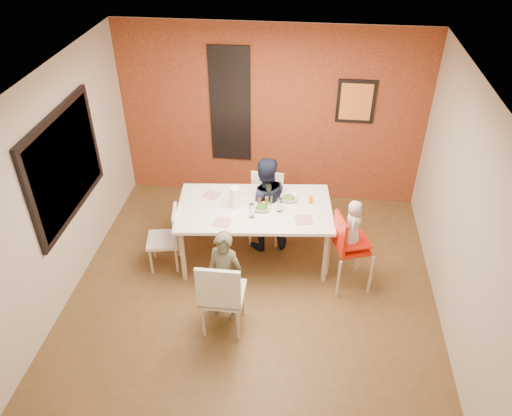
# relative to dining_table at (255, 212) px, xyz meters

# --- Properties ---
(ground) EXTENTS (4.50, 4.50, 0.00)m
(ground) POSITION_rel_dining_table_xyz_m (0.06, -0.65, -0.74)
(ground) COLOR brown
(ground) RESTS_ON ground
(ceiling) EXTENTS (4.50, 4.50, 0.02)m
(ceiling) POSITION_rel_dining_table_xyz_m (0.06, -0.65, 1.96)
(ceiling) COLOR white
(ceiling) RESTS_ON wall_back
(wall_back) EXTENTS (4.50, 0.02, 2.70)m
(wall_back) POSITION_rel_dining_table_xyz_m (0.06, 1.60, 0.61)
(wall_back) COLOR beige
(wall_back) RESTS_ON ground
(wall_front) EXTENTS (4.50, 0.02, 2.70)m
(wall_front) POSITION_rel_dining_table_xyz_m (0.06, -2.90, 0.61)
(wall_front) COLOR beige
(wall_front) RESTS_ON ground
(wall_left) EXTENTS (0.02, 4.50, 2.70)m
(wall_left) POSITION_rel_dining_table_xyz_m (-2.19, -0.65, 0.61)
(wall_left) COLOR beige
(wall_left) RESTS_ON ground
(wall_right) EXTENTS (0.02, 4.50, 2.70)m
(wall_right) POSITION_rel_dining_table_xyz_m (2.31, -0.65, 0.61)
(wall_right) COLOR beige
(wall_right) RESTS_ON ground
(brick_accent_wall) EXTENTS (4.50, 0.02, 2.70)m
(brick_accent_wall) POSITION_rel_dining_table_xyz_m (0.06, 1.58, 0.61)
(brick_accent_wall) COLOR maroon
(brick_accent_wall) RESTS_ON ground
(picture_window_frame) EXTENTS (0.05, 1.70, 1.30)m
(picture_window_frame) POSITION_rel_dining_table_xyz_m (-2.16, -0.45, 0.81)
(picture_window_frame) COLOR black
(picture_window_frame) RESTS_ON wall_left
(picture_window_pane) EXTENTS (0.02, 1.55, 1.15)m
(picture_window_pane) POSITION_rel_dining_table_xyz_m (-2.15, -0.45, 0.81)
(picture_window_pane) COLOR black
(picture_window_pane) RESTS_ON wall_left
(glassblock_strip) EXTENTS (0.55, 0.03, 1.70)m
(glassblock_strip) POSITION_rel_dining_table_xyz_m (-0.54, 1.57, 0.76)
(glassblock_strip) COLOR silver
(glassblock_strip) RESTS_ON wall_back
(glassblock_surround) EXTENTS (0.60, 0.03, 1.76)m
(glassblock_surround) POSITION_rel_dining_table_xyz_m (-0.54, 1.56, 0.76)
(glassblock_surround) COLOR black
(glassblock_surround) RESTS_ON wall_back
(art_print_frame) EXTENTS (0.54, 0.03, 0.64)m
(art_print_frame) POSITION_rel_dining_table_xyz_m (1.26, 1.56, 0.91)
(art_print_frame) COLOR black
(art_print_frame) RESTS_ON wall_back
(art_print_canvas) EXTENTS (0.44, 0.01, 0.54)m
(art_print_canvas) POSITION_rel_dining_table_xyz_m (1.26, 1.55, 0.91)
(art_print_canvas) COLOR orange
(art_print_canvas) RESTS_ON wall_back
(dining_table) EXTENTS (2.06, 1.28, 0.82)m
(dining_table) POSITION_rel_dining_table_xyz_m (0.00, 0.00, 0.00)
(dining_table) COLOR white
(dining_table) RESTS_ON ground
(chair_near) EXTENTS (0.48, 0.48, 1.03)m
(chair_near) POSITION_rel_dining_table_xyz_m (-0.21, -1.34, -0.17)
(chair_near) COLOR silver
(chair_near) RESTS_ON ground
(chair_far) EXTENTS (0.46, 0.46, 0.96)m
(chair_far) POSITION_rel_dining_table_xyz_m (0.10, 0.51, -0.21)
(chair_far) COLOR white
(chair_far) RESTS_ON ground
(chair_left) EXTENTS (0.47, 0.47, 0.87)m
(chair_left) POSITION_rel_dining_table_xyz_m (-1.08, -0.29, -0.26)
(chair_left) COLOR silver
(chair_left) RESTS_ON ground
(high_chair) EXTENTS (0.55, 0.55, 1.06)m
(high_chair) POSITION_rel_dining_table_xyz_m (1.19, -0.41, -0.11)
(high_chair) COLOR red
(high_chair) RESTS_ON ground
(child_near) EXTENTS (0.50, 0.40, 1.19)m
(child_near) POSITION_rel_dining_table_xyz_m (-0.21, -1.09, -0.15)
(child_near) COLOR #514E39
(child_near) RESTS_ON ground
(child_far) EXTENTS (0.78, 0.68, 1.37)m
(child_far) POSITION_rel_dining_table_xyz_m (0.10, 0.26, -0.06)
(child_far) COLOR black
(child_far) RESTS_ON ground
(toddler) EXTENTS (0.23, 0.33, 0.63)m
(toddler) POSITION_rel_dining_table_xyz_m (1.21, -0.39, 0.19)
(toddler) COLOR beige
(toddler) RESTS_ON high_chair
(plate_near_left) EXTENTS (0.22, 0.22, 0.01)m
(plate_near_left) POSITION_rel_dining_table_xyz_m (-0.36, -0.38, 0.08)
(plate_near_left) COLOR silver
(plate_near_left) RESTS_ON dining_table
(plate_far_mid) EXTENTS (0.26, 0.26, 0.01)m
(plate_far_mid) POSITION_rel_dining_table_xyz_m (0.09, 0.35, 0.08)
(plate_far_mid) COLOR white
(plate_far_mid) RESTS_ON dining_table
(plate_near_right) EXTENTS (0.24, 0.24, 0.01)m
(plate_near_right) POSITION_rel_dining_table_xyz_m (0.64, -0.21, 0.08)
(plate_near_right) COLOR silver
(plate_near_right) RESTS_ON dining_table
(plate_far_left) EXTENTS (0.26, 0.26, 0.01)m
(plate_far_left) POSITION_rel_dining_table_xyz_m (-0.60, 0.21, 0.08)
(plate_far_left) COLOR white
(plate_far_left) RESTS_ON dining_table
(salad_bowl_a) EXTENTS (0.24, 0.24, 0.05)m
(salad_bowl_a) POSITION_rel_dining_table_xyz_m (0.10, -0.04, 0.10)
(salad_bowl_a) COLOR white
(salad_bowl_a) RESTS_ON dining_table
(salad_bowl_b) EXTENTS (0.25, 0.25, 0.05)m
(salad_bowl_b) POSITION_rel_dining_table_xyz_m (0.42, 0.21, 0.10)
(salad_bowl_b) COLOR white
(salad_bowl_b) RESTS_ON dining_table
(wine_bottle) EXTENTS (0.07, 0.07, 0.27)m
(wine_bottle) POSITION_rel_dining_table_xyz_m (0.17, 0.10, 0.21)
(wine_bottle) COLOR black
(wine_bottle) RESTS_ON dining_table
(wine_glass_a) EXTENTS (0.07, 0.07, 0.19)m
(wine_glass_a) POSITION_rel_dining_table_xyz_m (-0.01, -0.22, 0.17)
(wine_glass_a) COLOR white
(wine_glass_a) RESTS_ON dining_table
(wine_glass_b) EXTENTS (0.07, 0.07, 0.19)m
(wine_glass_b) POSITION_rel_dining_table_xyz_m (0.32, -0.05, 0.17)
(wine_glass_b) COLOR white
(wine_glass_b) RESTS_ON dining_table
(paper_towel_roll) EXTENTS (0.13, 0.13, 0.29)m
(paper_towel_roll) POSITION_rel_dining_table_xyz_m (-0.25, -0.02, 0.22)
(paper_towel_roll) COLOR white
(paper_towel_roll) RESTS_ON dining_table
(condiment_red) EXTENTS (0.03, 0.03, 0.13)m
(condiment_red) POSITION_rel_dining_table_xyz_m (0.06, 0.03, 0.14)
(condiment_red) COLOR red
(condiment_red) RESTS_ON dining_table
(condiment_green) EXTENTS (0.03, 0.03, 0.13)m
(condiment_green) POSITION_rel_dining_table_xyz_m (0.20, 0.09, 0.14)
(condiment_green) COLOR #397E2A
(condiment_green) RESTS_ON dining_table
(condiment_brown) EXTENTS (0.04, 0.04, 0.15)m
(condiment_brown) POSITION_rel_dining_table_xyz_m (0.15, 0.02, 0.15)
(condiment_brown) COLOR brown
(condiment_brown) RESTS_ON dining_table
(sippy_cup) EXTENTS (0.06, 0.06, 0.10)m
(sippy_cup) POSITION_rel_dining_table_xyz_m (0.70, 0.18, 0.12)
(sippy_cup) COLOR orange
(sippy_cup) RESTS_ON dining_table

